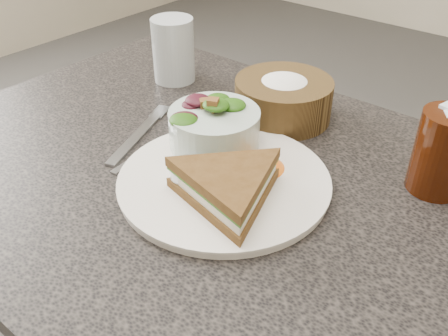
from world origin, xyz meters
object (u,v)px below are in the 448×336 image
salad_bowl (214,122)px  bread_basket (284,93)px  dinner_plate (224,182)px  water_glass (173,50)px  dressing_ramekin (189,174)px  dining_table (217,331)px  sandwich (228,187)px  cola_glass (443,149)px

salad_bowl → bread_basket: bread_basket is taller
dinner_plate → water_glass: (-0.31, 0.21, 0.06)m
dinner_plate → dressing_ramekin: bearing=-124.6°
dinner_plate → dressing_ramekin: dressing_ramekin is taller
salad_bowl → water_glass: (-0.24, 0.16, 0.01)m
water_glass → dining_table: bearing=-35.7°
sandwich → water_glass: 0.43m
dining_table → bread_basket: bread_basket is taller
bread_basket → water_glass: size_ratio=1.35×
dinner_plate → bread_basket: bearing=102.7°
dinner_plate → cola_glass: cola_glass is taller
dinner_plate → bread_basket: (-0.05, 0.22, 0.04)m
bread_basket → cola_glass: bearing=-7.3°
bread_basket → water_glass: 0.26m
dinner_plate → salad_bowl: salad_bowl is taller
dressing_ramekin → cola_glass: 0.35m
dining_table → water_glass: 0.55m
dressing_ramekin → water_glass: (-0.28, 0.26, 0.03)m
dressing_ramekin → bread_basket: size_ratio=0.32×
dining_table → sandwich: 0.42m
dining_table → dressing_ramekin: (0.00, -0.06, 0.40)m
dining_table → dinner_plate: size_ratio=3.35×
cola_glass → dinner_plate: bearing=-141.6°
salad_bowl → bread_basket: size_ratio=0.83×
sandwich → dining_table: bearing=154.0°
dining_table → water_glass: (-0.27, 0.20, 0.44)m
sandwich → dressing_ramekin: 0.07m
dinner_plate → dining_table: bearing=150.5°
dressing_ramekin → cola_glass: size_ratio=0.41×
dressing_ramekin → cola_glass: bearing=40.9°
dinner_plate → sandwich: size_ratio=1.63×
dressing_ramekin → bread_basket: (-0.02, 0.26, 0.02)m
bread_basket → cola_glass: (0.28, -0.04, 0.02)m
salad_bowl → bread_basket: 0.16m
sandwich → cola_glass: 0.30m
salad_bowl → water_glass: water_glass is taller
dining_table → dinner_plate: 0.38m
dinner_plate → salad_bowl: 0.10m
sandwich → cola_glass: bearing=61.1°
salad_bowl → sandwich: bearing=-42.2°
dining_table → bread_basket: bearing=94.9°
bread_basket → dinner_plate: bearing=-77.3°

